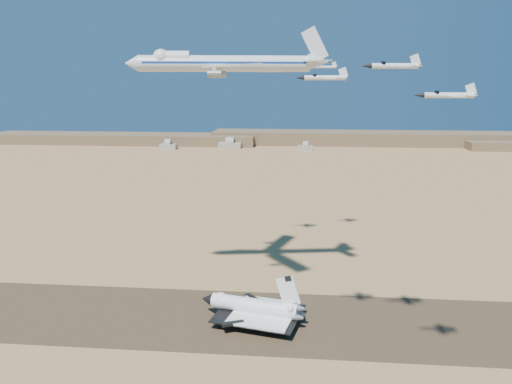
# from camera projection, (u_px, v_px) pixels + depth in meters

# --- Properties ---
(ground) EXTENTS (1200.00, 1200.00, 0.00)m
(ground) POSITION_uv_depth(u_px,v_px,m) (204.00, 318.00, 188.34)
(ground) COLOR #AC854C
(ground) RESTS_ON ground
(runway) EXTENTS (600.00, 50.00, 0.06)m
(runway) POSITION_uv_depth(u_px,v_px,m) (204.00, 318.00, 188.33)
(runway) COLOR #4B3B25
(runway) RESTS_ON ground
(ridgeline) EXTENTS (960.00, 90.00, 18.00)m
(ridgeline) POSITION_uv_depth(u_px,v_px,m) (324.00, 140.00, 693.28)
(ridgeline) COLOR olive
(ridgeline) RESTS_ON ground
(hangars) EXTENTS (200.50, 29.50, 30.00)m
(hangars) POSITION_uv_depth(u_px,v_px,m) (226.00, 145.00, 658.04)
(hangars) COLOR #A7A494
(hangars) RESTS_ON ground
(shuttle) EXTENTS (40.12, 30.29, 19.74)m
(shuttle) POSITION_uv_depth(u_px,v_px,m) (253.00, 308.00, 184.90)
(shuttle) COLOR white
(shuttle) RESTS_ON runway
(carrier_747) EXTENTS (76.83, 58.62, 19.07)m
(carrier_747) POSITION_uv_depth(u_px,v_px,m) (219.00, 63.00, 187.60)
(carrier_747) COLOR white
(crew_a) EXTENTS (0.50, 0.65, 1.59)m
(crew_a) POSITION_uv_depth(u_px,v_px,m) (273.00, 328.00, 179.07)
(crew_a) COLOR #C9610B
(crew_a) RESTS_ON runway
(crew_b) EXTENTS (0.61, 0.87, 1.63)m
(crew_b) POSITION_uv_depth(u_px,v_px,m) (278.00, 330.00, 177.13)
(crew_b) COLOR #C9610B
(crew_b) RESTS_ON runway
(crew_c) EXTENTS (1.18, 1.17, 1.88)m
(crew_c) POSITION_uv_depth(u_px,v_px,m) (269.00, 330.00, 177.13)
(crew_c) COLOR #C9610B
(crew_c) RESTS_ON runway
(chase_jet_a) EXTENTS (14.47, 7.64, 3.60)m
(chase_jet_a) POSITION_uv_depth(u_px,v_px,m) (324.00, 78.00, 137.75)
(chase_jet_a) COLOR white
(chase_jet_b) EXTENTS (15.79, 8.76, 3.95)m
(chase_jet_b) POSITION_uv_depth(u_px,v_px,m) (394.00, 66.00, 131.32)
(chase_jet_b) COLOR white
(chase_jet_c) EXTENTS (13.89, 7.31, 3.46)m
(chase_jet_c) POSITION_uv_depth(u_px,v_px,m) (448.00, 95.00, 113.19)
(chase_jet_c) COLOR white
(chase_jet_d) EXTENTS (14.67, 7.91, 3.65)m
(chase_jet_d) POSITION_uv_depth(u_px,v_px,m) (269.00, 71.00, 236.17)
(chase_jet_d) COLOR white
(chase_jet_e) EXTENTS (13.94, 7.94, 3.52)m
(chase_jet_e) POSITION_uv_depth(u_px,v_px,m) (324.00, 67.00, 246.20)
(chase_jet_e) COLOR white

